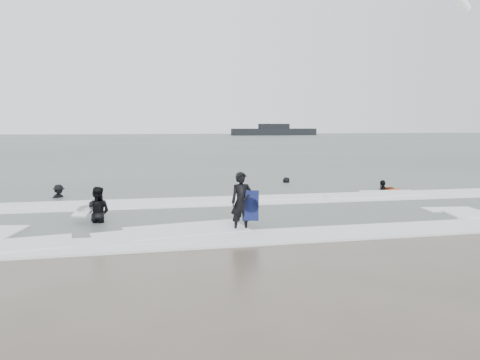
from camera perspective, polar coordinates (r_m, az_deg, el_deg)
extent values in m
plane|color=brown|center=(14.85, 3.86, -6.45)|extent=(320.00, 320.00, 0.00)
plane|color=#47544C|center=(94.08, -9.14, 4.63)|extent=(320.00, 320.00, 0.00)
imported|color=black|center=(15.02, 0.20, -6.28)|extent=(0.72, 0.49, 1.93)
imported|color=black|center=(16.93, -16.94, -5.09)|extent=(1.04, 0.89, 1.84)
imported|color=black|center=(23.06, -21.21, -2.16)|extent=(1.12, 1.05, 1.52)
imported|color=black|center=(25.02, 16.98, -1.33)|extent=(0.90, 1.09, 1.74)
imported|color=black|center=(27.30, 5.67, -0.41)|extent=(0.88, 0.79, 1.51)
cube|color=white|center=(14.28, 4.50, -6.85)|extent=(30.03, 2.32, 0.07)
cube|color=white|center=(20.58, -0.55, -2.60)|extent=(30.00, 2.60, 0.09)
cube|color=black|center=(151.29, 4.15, 5.87)|extent=(27.17, 4.85, 2.14)
cube|color=black|center=(151.28, 4.15, 6.57)|extent=(9.71, 2.91, 1.55)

